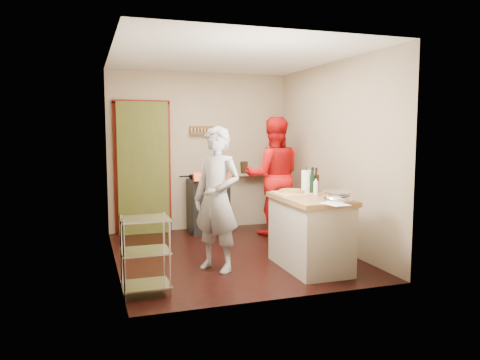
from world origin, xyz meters
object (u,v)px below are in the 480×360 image
Objects in this scene: person_stripe at (217,199)px; person_red at (274,176)px; wire_shelving at (145,252)px; island at (310,230)px; stove at (208,205)px.

person_stripe is 0.92× the size of person_red.
person_stripe is 2.09m from person_red.
person_stripe is at bearing 63.35° from person_red.
wire_shelving is at bearing 57.72° from person_red.
stove is at bearing 105.93° from island.
person_stripe is (-1.08, 0.28, 0.39)m from island.
person_stripe is (0.91, 0.58, 0.41)m from wire_shelving.
stove is 2.42m from island.
stove is at bearing 63.15° from wire_shelving.
wire_shelving is 0.43× the size of person_red.
island is (1.99, 0.30, 0.02)m from wire_shelving.
person_red is at bearing -26.37° from stove.
stove is at bearing -11.99° from person_red.
stove is 1.17m from person_red.
person_red reaches higher than wire_shelving.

